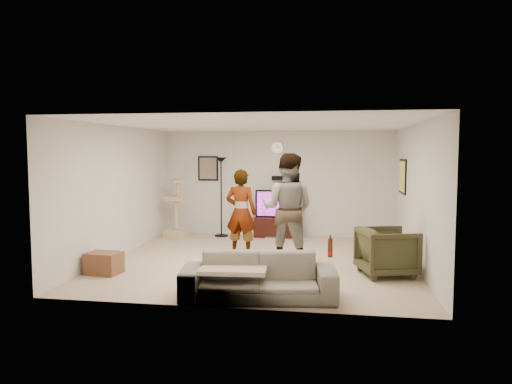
# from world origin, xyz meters

# --- Properties ---
(floor) EXTENTS (5.50, 5.50, 0.02)m
(floor) POSITION_xyz_m (0.00, 0.00, -0.01)
(floor) COLOR tan
(floor) RESTS_ON ground
(ceiling) EXTENTS (5.50, 5.50, 0.02)m
(ceiling) POSITION_xyz_m (0.00, 0.00, 2.51)
(ceiling) COLOR white
(ceiling) RESTS_ON wall_back
(wall_back) EXTENTS (5.50, 0.04, 2.50)m
(wall_back) POSITION_xyz_m (0.00, 2.75, 1.25)
(wall_back) COLOR silver
(wall_back) RESTS_ON floor
(wall_front) EXTENTS (5.50, 0.04, 2.50)m
(wall_front) POSITION_xyz_m (0.00, -2.75, 1.25)
(wall_front) COLOR silver
(wall_front) RESTS_ON floor
(wall_left) EXTENTS (0.04, 5.50, 2.50)m
(wall_left) POSITION_xyz_m (-2.75, 0.00, 1.25)
(wall_left) COLOR silver
(wall_left) RESTS_ON floor
(wall_right) EXTENTS (0.04, 5.50, 2.50)m
(wall_right) POSITION_xyz_m (2.75, 0.00, 1.25)
(wall_right) COLOR silver
(wall_right) RESTS_ON floor
(wall_clock) EXTENTS (0.26, 0.04, 0.26)m
(wall_clock) POSITION_xyz_m (0.00, 2.72, 2.10)
(wall_clock) COLOR white
(wall_clock) RESTS_ON wall_back
(wall_speaker) EXTENTS (0.25, 0.10, 0.10)m
(wall_speaker) POSITION_xyz_m (0.00, 2.69, 1.38)
(wall_speaker) COLOR black
(wall_speaker) RESTS_ON wall_back
(picture_back) EXTENTS (0.42, 0.03, 0.52)m
(picture_back) POSITION_xyz_m (-1.70, 2.73, 1.60)
(picture_back) COLOR #73665B
(picture_back) RESTS_ON wall_back
(picture_right) EXTENTS (0.03, 0.78, 0.62)m
(picture_right) POSITION_xyz_m (2.73, 1.60, 1.50)
(picture_right) COLOR #FFFA55
(picture_right) RESTS_ON wall_right
(tv_stand) EXTENTS (1.12, 0.45, 0.46)m
(tv_stand) POSITION_xyz_m (0.05, 2.50, 0.23)
(tv_stand) COLOR black
(tv_stand) RESTS_ON floor
(console_box) EXTENTS (0.40, 0.30, 0.07)m
(console_box) POSITION_xyz_m (0.01, 2.11, 0.04)
(console_box) COLOR silver
(console_box) RESTS_ON floor
(tv) EXTENTS (1.09, 0.08, 0.64)m
(tv) POSITION_xyz_m (0.05, 2.50, 0.79)
(tv) COLOR black
(tv) RESTS_ON tv_stand
(tv_screen) EXTENTS (1.00, 0.01, 0.57)m
(tv_screen) POSITION_xyz_m (0.05, 2.46, 0.79)
(tv_screen) COLOR #AB1EFD
(tv_screen) RESTS_ON tv
(floor_lamp) EXTENTS (0.32, 0.32, 1.87)m
(floor_lamp) POSITION_xyz_m (-1.29, 2.38, 0.94)
(floor_lamp) COLOR black
(floor_lamp) RESTS_ON floor
(cat_tree) EXTENTS (0.51, 0.51, 1.37)m
(cat_tree) POSITION_xyz_m (-2.29, 2.00, 0.68)
(cat_tree) COLOR tan
(cat_tree) RESTS_ON floor
(person_left) EXTENTS (0.66, 0.47, 1.68)m
(person_left) POSITION_xyz_m (-0.43, 0.39, 0.84)
(person_left) COLOR #A4A4A4
(person_left) RESTS_ON floor
(person_right) EXTENTS (1.08, 0.91, 1.98)m
(person_right) POSITION_xyz_m (0.52, -0.17, 0.99)
(person_right) COLOR #304E8E
(person_right) RESTS_ON floor
(sofa) EXTENTS (2.19, 1.09, 0.61)m
(sofa) POSITION_xyz_m (0.32, -2.30, 0.31)
(sofa) COLOR #6F695C
(sofa) RESTS_ON floor
(throw_blanket) EXTENTS (0.95, 0.76, 0.06)m
(throw_blanket) POSITION_xyz_m (-0.01, -2.30, 0.41)
(throw_blanket) COLOR beige
(throw_blanket) RESTS_ON sofa
(beer_bottle) EXTENTS (0.06, 0.06, 0.25)m
(beer_bottle) POSITION_xyz_m (1.29, -2.30, 0.74)
(beer_bottle) COLOR #411F0A
(beer_bottle) RESTS_ON sofa
(armchair) EXTENTS (1.05, 1.03, 0.78)m
(armchair) POSITION_xyz_m (2.20, -0.74, 0.39)
(armchair) COLOR #35331E
(armchair) RESTS_ON floor
(side_table) EXTENTS (0.58, 0.46, 0.36)m
(side_table) POSITION_xyz_m (-2.40, -1.37, 0.18)
(side_table) COLOR brown
(side_table) RESTS_ON floor
(toy_ball) EXTENTS (0.06, 0.06, 0.06)m
(toy_ball) POSITION_xyz_m (-1.10, 0.09, 0.03)
(toy_ball) COLOR #006784
(toy_ball) RESTS_ON floor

